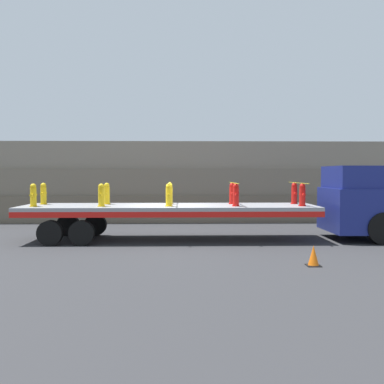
# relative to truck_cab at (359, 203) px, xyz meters

# --- Properties ---
(ground_plane) EXTENTS (120.00, 120.00, 0.00)m
(ground_plane) POSITION_rel_truck_cab_xyz_m (-7.19, 0.00, -1.40)
(ground_plane) COLOR #2D2D30
(rock_cliff) EXTENTS (60.00, 3.30, 4.13)m
(rock_cliff) POSITION_rel_truck_cab_xyz_m (-7.19, 6.93, 0.67)
(rock_cliff) COLOR #665B4C
(rock_cliff) RESTS_ON ground_plane
(truck_cab) EXTENTS (2.30, 2.70, 2.78)m
(truck_cab) POSITION_rel_truck_cab_xyz_m (0.00, 0.00, 0.00)
(truck_cab) COLOR navy
(truck_cab) RESTS_ON ground_plane
(flatbed_trailer) EXTENTS (10.93, 2.65, 1.31)m
(flatbed_trailer) POSITION_rel_truck_cab_xyz_m (-7.84, 0.00, -0.31)
(flatbed_trailer) COLOR gray
(flatbed_trailer) RESTS_ON ground_plane
(fire_hydrant_yellow_near_0) EXTENTS (0.28, 0.54, 0.83)m
(fire_hydrant_yellow_near_0) POSITION_rel_truck_cab_xyz_m (-12.06, -0.56, 0.32)
(fire_hydrant_yellow_near_0) COLOR gold
(fire_hydrant_yellow_near_0) RESTS_ON flatbed_trailer
(fire_hydrant_yellow_far_0) EXTENTS (0.28, 0.54, 0.83)m
(fire_hydrant_yellow_far_0) POSITION_rel_truck_cab_xyz_m (-12.06, 0.56, 0.32)
(fire_hydrant_yellow_far_0) COLOR gold
(fire_hydrant_yellow_far_0) RESTS_ON flatbed_trailer
(fire_hydrant_yellow_near_1) EXTENTS (0.28, 0.54, 0.83)m
(fire_hydrant_yellow_near_1) POSITION_rel_truck_cab_xyz_m (-9.63, -0.56, 0.32)
(fire_hydrant_yellow_near_1) COLOR gold
(fire_hydrant_yellow_near_1) RESTS_ON flatbed_trailer
(fire_hydrant_yellow_far_1) EXTENTS (0.28, 0.54, 0.83)m
(fire_hydrant_yellow_far_1) POSITION_rel_truck_cab_xyz_m (-9.63, 0.56, 0.32)
(fire_hydrant_yellow_far_1) COLOR gold
(fire_hydrant_yellow_far_1) RESTS_ON flatbed_trailer
(fire_hydrant_yellow_near_2) EXTENTS (0.28, 0.54, 0.83)m
(fire_hydrant_yellow_near_2) POSITION_rel_truck_cab_xyz_m (-7.19, -0.56, 0.32)
(fire_hydrant_yellow_near_2) COLOR gold
(fire_hydrant_yellow_near_2) RESTS_ON flatbed_trailer
(fire_hydrant_yellow_far_2) EXTENTS (0.28, 0.54, 0.83)m
(fire_hydrant_yellow_far_2) POSITION_rel_truck_cab_xyz_m (-7.19, 0.56, 0.32)
(fire_hydrant_yellow_far_2) COLOR gold
(fire_hydrant_yellow_far_2) RESTS_ON flatbed_trailer
(fire_hydrant_red_near_3) EXTENTS (0.28, 0.54, 0.83)m
(fire_hydrant_red_near_3) POSITION_rel_truck_cab_xyz_m (-4.76, -0.56, 0.32)
(fire_hydrant_red_near_3) COLOR red
(fire_hydrant_red_near_3) RESTS_ON flatbed_trailer
(fire_hydrant_red_far_3) EXTENTS (0.28, 0.54, 0.83)m
(fire_hydrant_red_far_3) POSITION_rel_truck_cab_xyz_m (-4.76, 0.56, 0.32)
(fire_hydrant_red_far_3) COLOR red
(fire_hydrant_red_far_3) RESTS_ON flatbed_trailer
(fire_hydrant_red_near_4) EXTENTS (0.28, 0.54, 0.83)m
(fire_hydrant_red_near_4) POSITION_rel_truck_cab_xyz_m (-2.33, -0.56, 0.32)
(fire_hydrant_red_near_4) COLOR red
(fire_hydrant_red_near_4) RESTS_ON flatbed_trailer
(fire_hydrant_red_far_4) EXTENTS (0.28, 0.54, 0.83)m
(fire_hydrant_red_far_4) POSITION_rel_truck_cab_xyz_m (-2.33, 0.56, 0.32)
(fire_hydrant_red_far_4) COLOR red
(fire_hydrant_red_far_4) RESTS_ON flatbed_trailer
(cargo_strap_rear) EXTENTS (0.05, 2.76, 0.01)m
(cargo_strap_rear) POSITION_rel_truck_cab_xyz_m (-7.19, 0.00, 0.75)
(cargo_strap_rear) COLOR yellow
(cargo_strap_rear) RESTS_ON fire_hydrant_yellow_near_2
(cargo_strap_middle) EXTENTS (0.05, 2.76, 0.01)m
(cargo_strap_middle) POSITION_rel_truck_cab_xyz_m (-4.76, 0.00, 0.75)
(cargo_strap_middle) COLOR yellow
(cargo_strap_middle) RESTS_ON fire_hydrant_red_near_3
(cargo_strap_front) EXTENTS (0.05, 2.76, 0.01)m
(cargo_strap_front) POSITION_rel_truck_cab_xyz_m (-2.33, 0.00, 0.75)
(cargo_strap_front) COLOR yellow
(cargo_strap_front) RESTS_ON fire_hydrant_red_near_4
(traffic_cone) EXTENTS (0.37, 0.37, 0.56)m
(traffic_cone) POSITION_rel_truck_cab_xyz_m (-3.16, -4.62, -1.12)
(traffic_cone) COLOR black
(traffic_cone) RESTS_ON ground_plane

